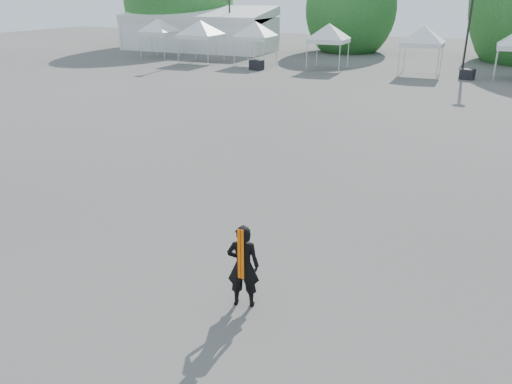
% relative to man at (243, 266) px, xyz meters
% --- Properties ---
extents(ground, '(120.00, 120.00, 0.00)m').
position_rel_man_xyz_m(ground, '(-1.01, 3.04, -0.82)').
color(ground, '#474442').
rests_on(ground, ground).
extents(marquee, '(15.00, 6.25, 4.23)m').
position_rel_man_xyz_m(marquee, '(-23.01, 38.04, 1.15)').
color(marquee, white).
rests_on(marquee, ground).
extents(tree_far_w, '(4.80, 4.80, 7.30)m').
position_rel_man_xyz_m(tree_far_w, '(-27.01, 41.04, 3.72)').
color(tree_far_w, '#382314').
rests_on(tree_far_w, ground).
extents(tree_mid_w, '(4.16, 4.16, 6.33)m').
position_rel_man_xyz_m(tree_mid_w, '(-9.01, 43.04, 3.11)').
color(tree_mid_w, '#382314').
rests_on(tree_mid_w, ground).
extents(tent_a, '(3.78, 3.78, 3.88)m').
position_rel_man_xyz_m(tent_a, '(-23.31, 31.64, 2.24)').
color(tent_a, silver).
rests_on(tent_a, ground).
extents(tent_b, '(4.21, 4.21, 3.88)m').
position_rel_man_xyz_m(tent_b, '(-18.16, 30.09, 2.24)').
color(tent_b, silver).
rests_on(tent_b, ground).
extents(tent_c, '(3.91, 3.91, 3.88)m').
position_rel_man_xyz_m(tent_c, '(-13.41, 30.49, 2.24)').
color(tent_c, silver).
rests_on(tent_c, ground).
extents(tent_d, '(3.80, 3.80, 3.88)m').
position_rel_man_xyz_m(tent_d, '(-7.40, 30.39, 2.24)').
color(tent_d, silver).
rests_on(tent_d, ground).
extents(tent_e, '(3.91, 3.91, 3.88)m').
position_rel_man_xyz_m(tent_e, '(-0.66, 30.39, 2.24)').
color(tent_e, silver).
rests_on(tent_e, ground).
extents(man, '(0.68, 0.54, 1.63)m').
position_rel_man_xyz_m(man, '(0.00, 0.00, 0.00)').
color(man, black).
rests_on(man, ground).
extents(crate_west, '(1.06, 0.90, 0.73)m').
position_rel_man_xyz_m(crate_west, '(-12.15, 27.88, -0.45)').
color(crate_west, black).
rests_on(crate_west, ground).
extents(crate_mid, '(1.02, 0.88, 0.68)m').
position_rel_man_xyz_m(crate_mid, '(2.53, 29.59, -0.48)').
color(crate_mid, black).
rests_on(crate_mid, ground).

